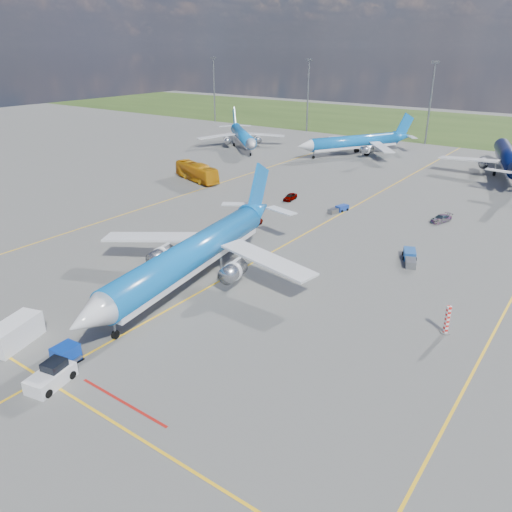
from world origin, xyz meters
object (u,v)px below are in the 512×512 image
Objects in this scene: pushback_tug at (52,376)px; service_car_a at (290,197)px; bg_jet_n at (505,174)px; service_car_c at (441,218)px; main_airliner at (193,283)px; apron_bus at (197,172)px; bg_jet_nnw at (354,155)px; uld_container at (66,354)px; baggage_tug_w at (410,257)px; service_car_b at (248,219)px; baggage_tug_c at (339,209)px; service_van at (15,333)px; warning_post at (447,320)px; bg_jet_nw at (243,147)px.

pushback_tug reaches higher than service_car_a.
bg_jet_n reaches higher than service_car_c.
main_airliner is 3.16× the size of apron_bus.
main_airliner is at bearing -47.85° from bg_jet_nnw.
pushback_tug reaches higher than uld_container.
main_airliner is at bearing 92.50° from uld_container.
apron_bus is at bearing 140.65° from baggage_tug_w.
service_car_b is 31.57m from service_car_c.
service_car_b is (-7.87, 21.76, 0.70)m from main_airliner.
bg_jet_n is 60.74m from baggage_tug_w.
apron_bus reaches higher than baggage_tug_c.
service_car_a is at bearing -49.32° from bg_jet_nnw.
bg_jet_n is 105.28m from service_van.
bg_jet_n is at bearing 83.52° from baggage_tug_c.
uld_container is 0.58× the size of service_car_a.
baggage_tug_w is at bearing -24.15° from baggage_tug_c.
pushback_tug is 1.08× the size of baggage_tug_w.
baggage_tug_w reaches higher than baggage_tug_c.
bg_jet_nnw reaches higher than uld_container.
uld_container reaches higher than service_car_b.
bg_jet_nnw is 6.79× the size of service_van.
service_car_b is (-9.69, 40.66, -0.16)m from uld_container.
warning_post is at bearing -120.81° from service_car_b.
service_car_b reaches higher than service_car_c.
pushback_tug is 59.64m from service_car_a.
main_airliner is 7.06× the size of pushback_tug.
service_van is at bearing -136.01° from apron_bus.
service_car_a is 26.92m from service_car_c.
apron_bus reaches higher than service_car_b.
bg_jet_n is 84.82m from main_airliner.
baggage_tug_w is (36.80, -60.03, 0.56)m from bg_jet_nnw.
bg_jet_nnw is at bearing 92.99° from main_airliner.
bg_jet_nw is at bearing 130.60° from service_car_a.
bg_jet_n reaches higher than pushback_tug.
bg_jet_n reaches higher than service_van.
main_airliner is 8.23× the size of service_car_b.
uld_container is 0.52× the size of service_car_c.
main_airliner reaches higher than service_van.
service_car_b is at bearing 100.61° from main_airliner.
bg_jet_nw is 102.24m from service_van.
warning_post is 0.59× the size of service_car_b.
baggage_tug_c is at bearing -37.53° from bg_jet_nnw.
bg_jet_n is at bearing -38.51° from bg_jet_nw.
main_airliner is at bearing -153.52° from baggage_tug_w.
main_airliner reaches higher than baggage_tug_w.
bg_jet_nw is 107.43m from pushback_tug.
service_car_b is 0.93× the size of baggage_tug_w.
bg_jet_nw is at bearing 138.77° from warning_post.
uld_container is 6.73m from service_van.
bg_jet_nw is 67.35m from bg_jet_n.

